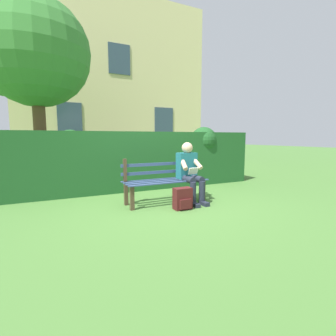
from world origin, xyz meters
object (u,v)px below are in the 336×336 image
object	(u,v)px
person_seated	(190,170)
backpack	(183,199)
tree	(30,55)
park_bench	(164,181)

from	to	relation	value
person_seated	backpack	bearing A→B (deg)	47.25
tree	backpack	bearing A→B (deg)	122.35
tree	park_bench	bearing A→B (deg)	125.83
person_seated	backpack	world-z (taller)	person_seated
person_seated	tree	world-z (taller)	tree
person_seated	backpack	distance (m)	0.72
park_bench	tree	bearing A→B (deg)	-54.17
person_seated	tree	size ratio (longest dim) A/B	0.24
backpack	person_seated	bearing A→B (deg)	-132.75
person_seated	backpack	size ratio (longest dim) A/B	3.05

